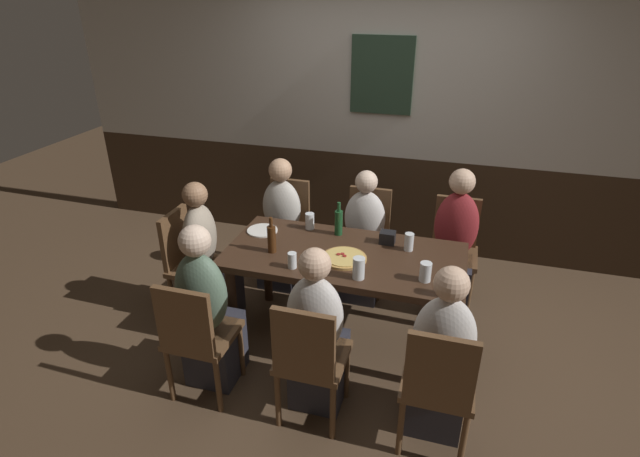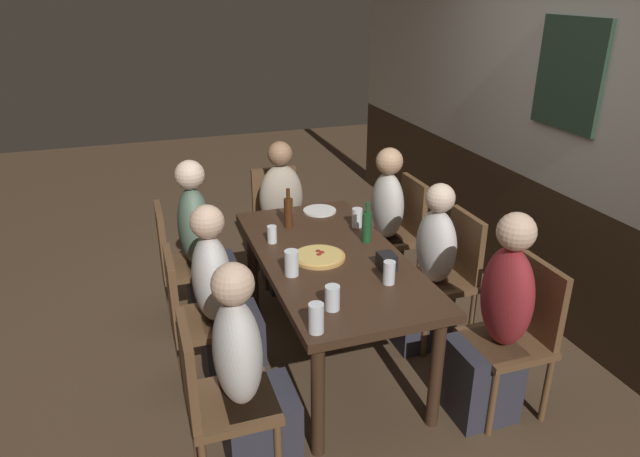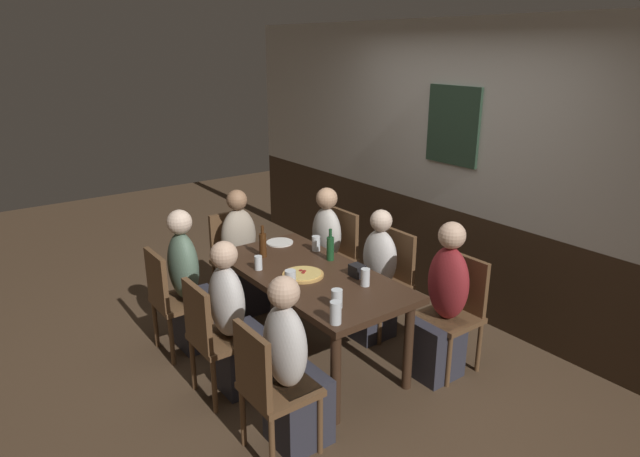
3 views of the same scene
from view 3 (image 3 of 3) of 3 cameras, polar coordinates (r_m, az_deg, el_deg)
name	(u,v)px [view 3 (image 3 of 3)]	position (r m, az deg, el deg)	size (l,w,h in m)	color
ground_plane	(311,358)	(4.52, -0.93, -13.24)	(12.00, 12.00, 0.00)	#4C3826
wall_back	(460,171)	(5.09, 14.33, 5.79)	(6.40, 0.13, 2.60)	#332316
dining_table	(311,283)	(4.21, -0.98, -5.66)	(1.67, 0.82, 0.74)	#382316
chair_right_near	(269,384)	(3.36, -5.29, -15.74)	(0.40, 0.40, 0.88)	brown
chair_head_west	(234,254)	(5.26, -8.92, -2.65)	(0.40, 0.40, 0.88)	brown
chair_mid_near	(213,333)	(3.91, -11.01, -10.62)	(0.40, 0.40, 0.88)	brown
chair_mid_far	(389,276)	(4.76, 7.16, -4.91)	(0.40, 0.40, 0.88)	brown
chair_right_far	(456,308)	(4.31, 13.92, -7.95)	(0.40, 0.40, 0.88)	brown
chair_left_near	(172,296)	(4.52, -15.12, -6.77)	(0.40, 0.40, 0.88)	brown
chair_left_far	(336,251)	(5.27, 1.68, -2.38)	(0.40, 0.40, 0.88)	brown
person_right_near	(292,376)	(3.43, -2.90, -15.05)	(0.34, 0.37, 1.15)	#2D2D38
person_head_west	(242,261)	(5.13, -8.06, -3.33)	(0.37, 0.34, 1.15)	#2D2D38
person_mid_near	(234,329)	(3.98, -8.86, -10.21)	(0.34, 0.37, 1.14)	#2D2D38
person_mid_far	(375,284)	(4.67, 5.67, -5.78)	(0.34, 0.37, 1.11)	#2D2D38
person_right_far	(442,312)	(4.20, 12.50, -8.45)	(0.34, 0.37, 1.20)	#2D2D38
person_left_near	(191,290)	(4.57, -13.25, -6.25)	(0.34, 0.37, 1.18)	#2D2D38
person_left_far	(323,256)	(5.18, 0.27, -2.91)	(0.34, 0.37, 1.14)	#2D2D38
pizza	(303,274)	(4.11, -1.77, -4.78)	(0.31, 0.31, 0.03)	tan
beer_glass_half	(336,314)	(3.43, 1.63, -8.83)	(0.07, 0.07, 0.15)	silver
tumbler_short	(365,278)	(3.95, 4.71, -5.12)	(0.07, 0.07, 0.13)	silver
highball_clear	(316,244)	(4.59, -0.41, -1.61)	(0.07, 0.07, 0.13)	silver
pint_glass_amber	(258,264)	(4.24, -6.40, -3.63)	(0.06, 0.06, 0.11)	silver
beer_glass_tall	(291,281)	(3.88, -3.07, -5.49)	(0.08, 0.08, 0.15)	silver
tumbler_water	(337,300)	(3.62, 1.75, -7.39)	(0.08, 0.08, 0.13)	silver
beer_bottle_green	(330,248)	(4.37, 1.07, -2.01)	(0.06, 0.06, 0.26)	#194723
beer_bottle_brown	(263,244)	(4.46, -5.95, -1.66)	(0.06, 0.06, 0.27)	#42230F
plate_white_large	(280,242)	(4.79, -4.20, -1.45)	(0.23, 0.23, 0.01)	white
condiment_caddy	(357,271)	(4.10, 3.87, -4.37)	(0.11, 0.09, 0.09)	black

